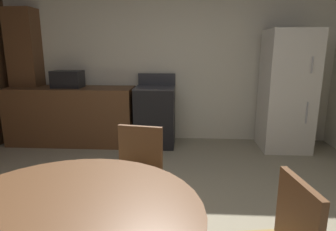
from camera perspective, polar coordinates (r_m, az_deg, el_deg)
wall_back at (r=4.75m, az=-0.26°, el=11.47°), size 5.53×0.12×2.70m
kitchen_counter at (r=4.81m, az=-18.51°, el=-0.02°), size 1.96×0.60×0.90m
pantry_column at (r=5.21m, az=-26.12°, el=6.99°), size 0.44×0.36×2.10m
oven_range at (r=4.49m, az=-2.52°, el=-0.03°), size 0.60×0.60×1.10m
refrigerator at (r=4.59m, az=22.51°, el=4.51°), size 0.68×0.68×1.76m
microwave at (r=4.73m, az=-19.29°, el=6.84°), size 0.44×0.32×0.26m
chair_north at (r=2.41m, az=-6.27°, el=-11.28°), size 0.46×0.46×0.87m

